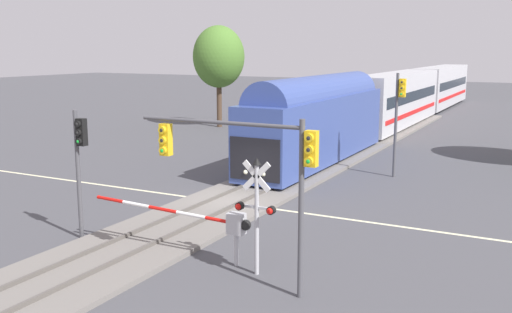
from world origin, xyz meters
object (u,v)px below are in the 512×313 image
object	(u,v)px
traffic_signal_far_side	(399,108)
traffic_signal_median	(80,154)
crossing_gate_near	(215,221)
pine_left_background	(219,57)
commuter_train	(397,97)
traffic_signal_near_right	(249,159)
crossing_signal_mast	(256,204)

from	to	relation	value
traffic_signal_far_side	traffic_signal_median	size ratio (longest dim) A/B	1.18
crossing_gate_near	traffic_signal_median	distance (m)	5.97
crossing_gate_near	pine_left_background	xyz separation A→B (m)	(-17.77, 29.60, 4.89)
commuter_train	traffic_signal_median	xyz separation A→B (m)	(-2.37, -36.84, 0.54)
traffic_signal_near_right	traffic_signal_median	world-z (taller)	traffic_signal_near_right
traffic_signal_far_side	pine_left_background	distance (m)	24.17
traffic_signal_median	commuter_train	bearing A→B (deg)	86.32
commuter_train	traffic_signal_far_side	size ratio (longest dim) A/B	10.20
traffic_signal_median	crossing_gate_near	bearing A→B (deg)	2.56
commuter_train	traffic_signal_near_right	size ratio (longest dim) A/B	10.02
crossing_signal_mast	traffic_signal_median	distance (m)	7.47
crossing_gate_near	pine_left_background	size ratio (longest dim) A/B	0.71
traffic_signal_far_side	traffic_signal_median	distance (m)	17.91
crossing_signal_mast	pine_left_background	bearing A→B (deg)	123.04
crossing_signal_mast	traffic_signal_far_side	bearing A→B (deg)	89.03
traffic_signal_near_right	traffic_signal_median	xyz separation A→B (m)	(-7.67, 1.09, -0.67)
traffic_signal_near_right	crossing_signal_mast	bearing A→B (deg)	105.73
crossing_signal_mast	traffic_signal_near_right	distance (m)	1.91
traffic_signal_near_right	pine_left_background	bearing A→B (deg)	122.58
traffic_signal_near_right	traffic_signal_median	size ratio (longest dim) A/B	1.20
crossing_signal_mast	traffic_signal_near_right	bearing A→B (deg)	-74.27
crossing_signal_mast	pine_left_background	distance (m)	35.98
crossing_gate_near	crossing_signal_mast	xyz separation A→B (m)	(1.73, -0.37, 0.90)
traffic_signal_median	crossing_signal_mast	bearing A→B (deg)	-0.93
crossing_gate_near	traffic_signal_far_side	size ratio (longest dim) A/B	1.13
crossing_signal_mast	pine_left_background	size ratio (longest dim) A/B	0.41
commuter_train	crossing_gate_near	world-z (taller)	commuter_train
traffic_signal_median	pine_left_background	world-z (taller)	pine_left_background
crossing_signal_mast	traffic_signal_near_right	size ratio (longest dim) A/B	0.64
traffic_signal_far_side	traffic_signal_near_right	bearing A→B (deg)	-90.01
traffic_signal_far_side	commuter_train	bearing A→B (deg)	104.41
crossing_signal_mast	traffic_signal_median	xyz separation A→B (m)	(-7.40, 0.12, 0.96)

